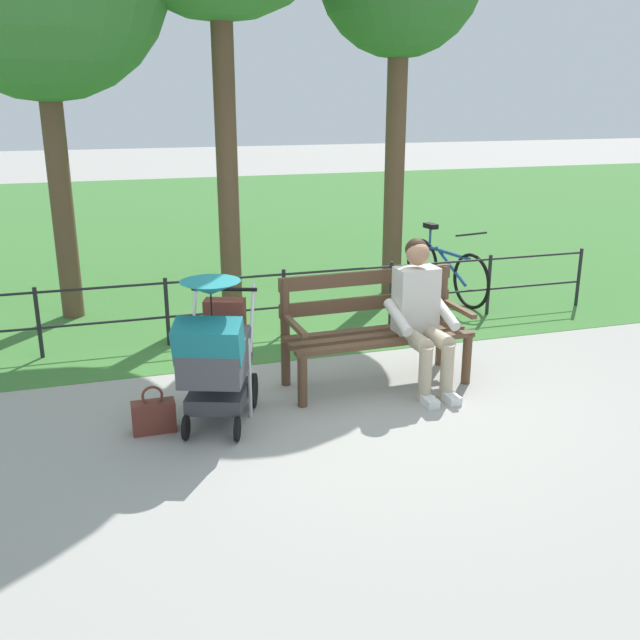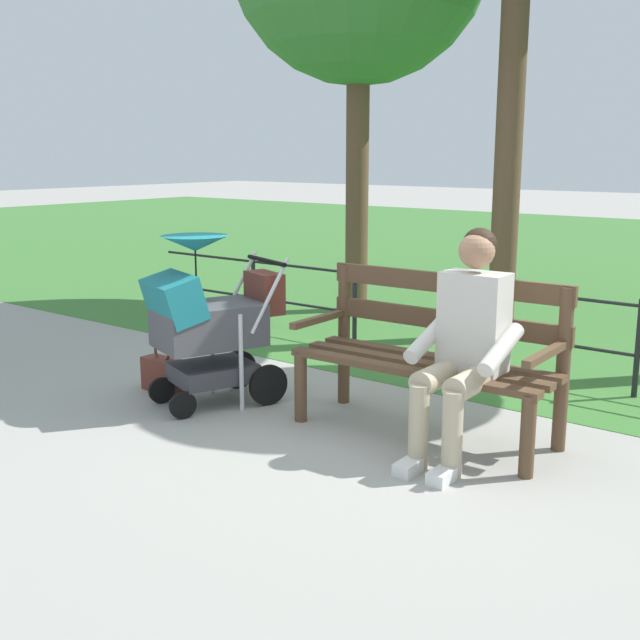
{
  "view_description": "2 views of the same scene",
  "coord_description": "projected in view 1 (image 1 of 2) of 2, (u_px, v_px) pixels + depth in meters",
  "views": [
    {
      "loc": [
        1.75,
        5.35,
        2.42
      ],
      "look_at": [
        0.15,
        0.15,
        0.7
      ],
      "focal_mm": 40.05,
      "sensor_mm": 36.0,
      "label": 1
    },
    {
      "loc": [
        -2.74,
        3.92,
        1.68
      ],
      "look_at": [
        0.34,
        -0.01,
        0.61
      ],
      "focal_mm": 44.37,
      "sensor_mm": 36.0,
      "label": 2
    }
  ],
  "objects": [
    {
      "name": "park_bench",
      "position": [
        374.0,
        324.0,
        6.16
      ],
      "size": [
        1.62,
        0.65,
        0.96
      ],
      "color": "brown",
      "rests_on": "ground"
    },
    {
      "name": "grass_lawn",
      "position": [
        194.0,
        222.0,
        14.11
      ],
      "size": [
        40.0,
        16.0,
        0.01
      ],
      "primitive_type": "cube",
      "color": "#3D7533",
      "rests_on": "ground"
    },
    {
      "name": "ground_plane",
      "position": [
        331.0,
        391.0,
        6.09
      ],
      "size": [
        60.0,
        60.0,
        0.0
      ],
      "primitive_type": "plane",
      "color": "#9E9B93"
    },
    {
      "name": "stroller",
      "position": [
        216.0,
        351.0,
        5.32
      ],
      "size": [
        0.76,
        0.99,
        1.15
      ],
      "color": "black",
      "rests_on": "ground"
    },
    {
      "name": "person_on_bench",
      "position": [
        421.0,
        311.0,
        6.01
      ],
      "size": [
        0.54,
        0.74,
        1.28
      ],
      "color": "tan",
      "rests_on": "ground"
    },
    {
      "name": "bicycle",
      "position": [
        445.0,
        269.0,
        8.78
      ],
      "size": [
        0.46,
        1.64,
        0.89
      ],
      "color": "black",
      "rests_on": "ground"
    },
    {
      "name": "handbag",
      "position": [
        154.0,
        416.0,
        5.33
      ],
      "size": [
        0.32,
        0.14,
        0.37
      ],
      "color": "brown",
      "rests_on": "ground"
    },
    {
      "name": "park_fence",
      "position": [
        309.0,
        294.0,
        7.49
      ],
      "size": [
        7.24,
        0.04,
        0.7
      ],
      "color": "black",
      "rests_on": "ground"
    }
  ]
}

